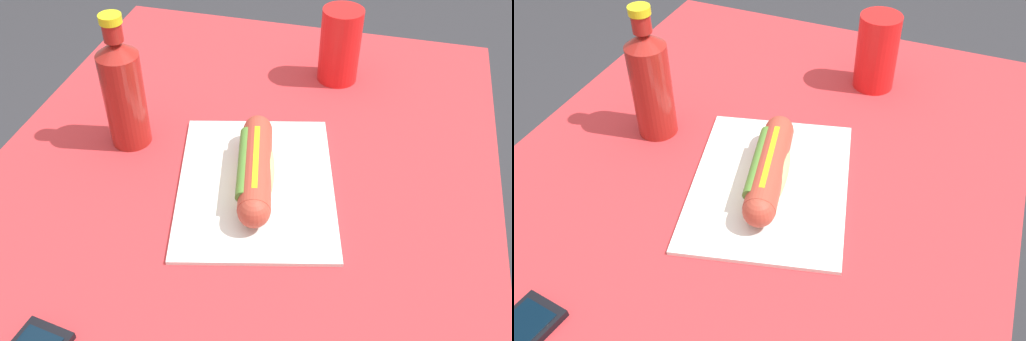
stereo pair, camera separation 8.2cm
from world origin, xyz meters
The scene contains 5 objects.
dining_table centered at (0.00, 0.00, 0.60)m, with size 1.12×0.78×0.75m.
paper_wrapper centered at (0.04, -0.03, 0.75)m, with size 0.31×0.23×0.01m, color silver.
hot_dog centered at (0.04, -0.03, 0.78)m, with size 0.22×0.09×0.05m.
soda_bottle centered at (0.09, 0.19, 0.84)m, with size 0.06×0.06×0.22m.
drinking_cup centered at (0.37, -0.10, 0.82)m, with size 0.07×0.07×0.14m, color red.
Camera 2 is at (-0.53, -0.27, 1.33)m, focal length 39.52 mm.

